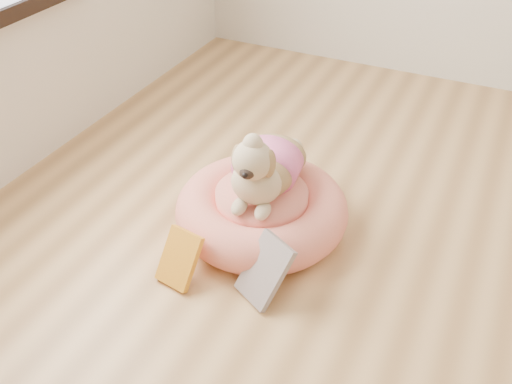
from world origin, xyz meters
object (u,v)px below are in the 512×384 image
at_px(pet_bed, 262,210).
at_px(book_yellow, 179,258).
at_px(dog, 264,155).
at_px(book_white, 265,270).

bearing_deg(pet_bed, book_yellow, -110.16).
bearing_deg(dog, book_white, -71.52).
xyz_separation_m(dog, book_yellow, (-0.14, -0.37, -0.24)).
bearing_deg(book_white, dog, 143.42).
distance_m(pet_bed, book_yellow, 0.39).
height_order(dog, book_white, dog).
relative_size(pet_bed, book_white, 2.84).
distance_m(pet_bed, dog, 0.24).
xyz_separation_m(pet_bed, book_white, (0.15, -0.31, 0.02)).
xyz_separation_m(pet_bed, dog, (0.01, 0.00, 0.24)).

